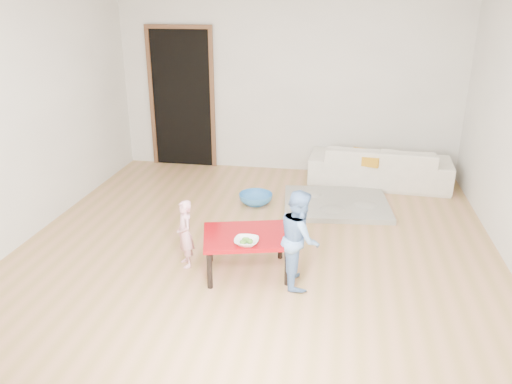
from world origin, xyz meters
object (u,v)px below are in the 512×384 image
(child_blue, at_px, (300,238))
(sofa, at_px, (379,165))
(child_pink, at_px, (185,234))
(red_table, at_px, (247,253))
(bowl, at_px, (246,242))
(basin, at_px, (256,199))

(child_blue, bearing_deg, sofa, -29.96)
(child_pink, bearing_deg, red_table, 53.01)
(bowl, xyz_separation_m, child_pink, (-0.65, 0.23, -0.09))
(child_pink, bearing_deg, sofa, 109.79)
(bowl, xyz_separation_m, basin, (-0.24, 1.90, -0.36))
(sofa, distance_m, red_table, 3.04)
(basin, bearing_deg, bowl, -82.67)
(bowl, bearing_deg, child_pink, 160.13)
(basin, bearing_deg, red_table, -82.98)
(sofa, height_order, child_blue, child_blue)
(sofa, xyz_separation_m, red_table, (-1.37, -2.72, -0.08))
(child_blue, height_order, basin, child_blue)
(child_blue, bearing_deg, child_pink, 70.28)
(bowl, height_order, basin, bowl)
(sofa, relative_size, bowl, 8.78)
(sofa, bearing_deg, child_blue, 76.24)
(sofa, height_order, bowl, sofa)
(red_table, distance_m, basin, 1.72)
(child_pink, height_order, child_blue, child_blue)
(red_table, xyz_separation_m, bowl, (0.03, -0.20, 0.23))
(child_pink, bearing_deg, bowl, 36.51)
(child_pink, relative_size, basin, 1.59)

